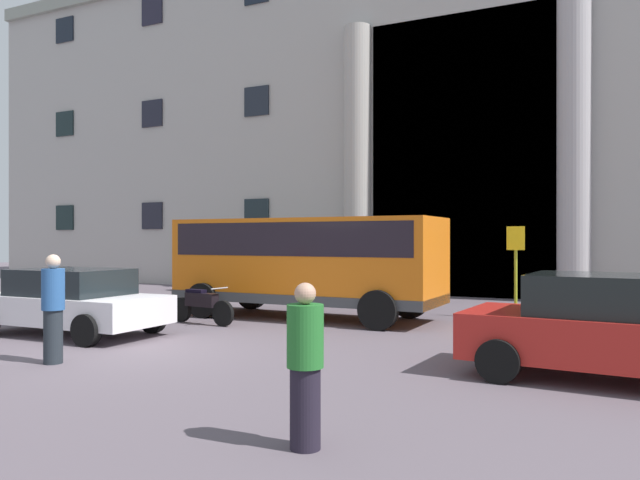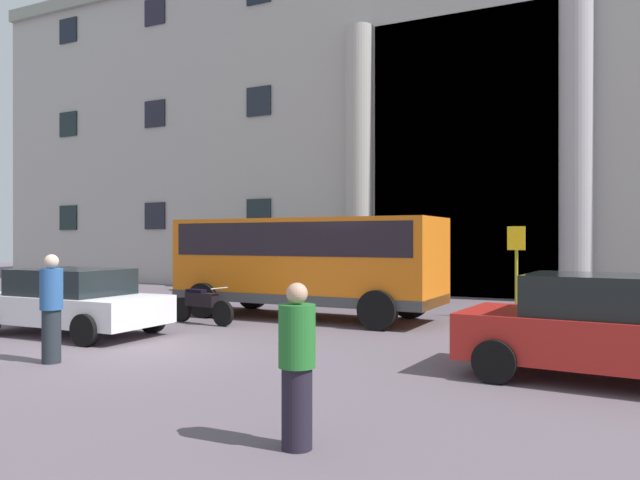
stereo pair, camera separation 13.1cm
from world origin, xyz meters
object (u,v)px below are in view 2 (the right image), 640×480
(parked_hatchback_near, at_px, (71,301))
(hedge_planter_entrance_left, at_px, (204,274))
(hedge_planter_far_west, at_px, (268,273))
(pedestrian_child_trailing, at_px, (297,366))
(motorcycle_near_kerb, at_px, (200,305))
(parked_coupe_end, at_px, (610,328))
(bus_stop_sign, at_px, (516,261))
(orange_minibus, at_px, (307,258))
(pedestrian_man_crossing, at_px, (51,308))

(parked_hatchback_near, bearing_deg, hedge_planter_entrance_left, 111.56)
(hedge_planter_far_west, bearing_deg, pedestrian_child_trailing, -57.44)
(hedge_planter_far_west, xyz_separation_m, motorcycle_near_kerb, (2.30, -6.83, -0.35))
(parked_coupe_end, bearing_deg, bus_stop_sign, 113.50)
(orange_minibus, relative_size, pedestrian_man_crossing, 3.86)
(hedge_planter_entrance_left, distance_m, parked_coupe_end, 17.25)
(parked_coupe_end, bearing_deg, pedestrian_man_crossing, -158.03)
(parked_hatchback_near, bearing_deg, parked_coupe_end, 1.40)
(hedge_planter_entrance_left, bearing_deg, pedestrian_child_trailing, -49.79)
(hedge_planter_far_west, xyz_separation_m, parked_hatchback_near, (0.86, -9.36, -0.09))
(motorcycle_near_kerb, xyz_separation_m, pedestrian_man_crossing, (0.69, -4.78, 0.44))
(pedestrian_child_trailing, bearing_deg, hedge_planter_entrance_left, -79.07)
(bus_stop_sign, relative_size, pedestrian_child_trailing, 1.46)
(hedge_planter_entrance_left, height_order, hedge_planter_far_west, hedge_planter_far_west)
(pedestrian_child_trailing, bearing_deg, orange_minibus, -91.99)
(orange_minibus, height_order, hedge_planter_entrance_left, orange_minibus)
(hedge_planter_entrance_left, bearing_deg, motorcycle_near_kerb, -53.16)
(motorcycle_near_kerb, bearing_deg, orange_minibus, 56.40)
(bus_stop_sign, relative_size, parked_hatchback_near, 0.57)
(hedge_planter_far_west, distance_m, parked_hatchback_near, 9.40)
(hedge_planter_far_west, height_order, parked_coupe_end, hedge_planter_far_west)
(parked_coupe_end, bearing_deg, orange_minibus, 153.45)
(orange_minibus, distance_m, motorcycle_near_kerb, 2.94)
(parked_hatchback_near, height_order, motorcycle_near_kerb, parked_hatchback_near)
(pedestrian_child_trailing, bearing_deg, hedge_planter_far_west, -86.72)
(hedge_planter_entrance_left, distance_m, parked_hatchback_near, 10.69)
(bus_stop_sign, xyz_separation_m, hedge_planter_entrance_left, (-12.16, 3.12, -0.81))
(parked_coupe_end, xyz_separation_m, pedestrian_child_trailing, (-2.65, -4.41, 0.04))
(hedge_planter_entrance_left, bearing_deg, parked_coupe_end, -33.38)
(hedge_planter_entrance_left, xyz_separation_m, parked_hatchback_near, (4.07, -9.89, 0.05))
(hedge_planter_entrance_left, relative_size, motorcycle_near_kerb, 0.93)
(motorcycle_near_kerb, relative_size, pedestrian_child_trailing, 1.23)
(parked_coupe_end, distance_m, pedestrian_child_trailing, 5.15)
(bus_stop_sign, xyz_separation_m, hedge_planter_far_west, (-8.95, 2.59, -0.66))
(parked_coupe_end, relative_size, pedestrian_man_crossing, 2.36)
(pedestrian_man_crossing, distance_m, pedestrian_child_trailing, 5.82)
(motorcycle_near_kerb, bearing_deg, bus_stop_sign, 39.97)
(orange_minibus, xyz_separation_m, hedge_planter_entrance_left, (-7.31, 5.29, -0.88))
(orange_minibus, bearing_deg, hedge_planter_entrance_left, 144.49)
(pedestrian_child_trailing, bearing_deg, bus_stop_sign, -121.43)
(parked_hatchback_near, xyz_separation_m, pedestrian_child_trailing, (7.68, -4.01, 0.09))
(orange_minibus, xyz_separation_m, parked_coupe_end, (7.09, -4.20, -0.77))
(parked_hatchback_near, distance_m, pedestrian_man_crossing, 3.11)
(hedge_planter_entrance_left, xyz_separation_m, hedge_planter_far_west, (3.21, -0.52, 0.14))
(bus_stop_sign, bearing_deg, orange_minibus, -155.84)
(hedge_planter_far_west, relative_size, parked_hatchback_near, 0.53)
(bus_stop_sign, xyz_separation_m, motorcycle_near_kerb, (-6.64, -4.24, -1.01))
(bus_stop_sign, height_order, pedestrian_child_trailing, bus_stop_sign)
(orange_minibus, relative_size, motorcycle_near_kerb, 3.47)
(bus_stop_sign, distance_m, pedestrian_man_crossing, 10.83)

